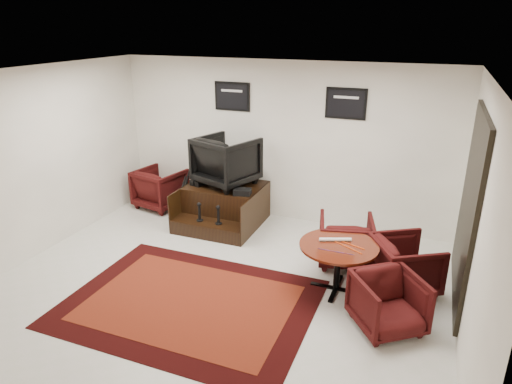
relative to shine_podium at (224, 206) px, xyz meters
The scene contains 16 objects.
ground 2.07m from the shine_podium, 66.35° to the right, with size 6.00×6.00×0.00m, color silver.
room_shell 2.60m from the shine_podium, 54.98° to the right, with size 6.02×5.02×2.81m.
area_rug 2.55m from the shine_podium, 74.87° to the right, with size 3.11×2.33×0.01m.
shine_podium is the anchor object (origin of this frame).
shine_chair 0.85m from the shine_podium, 90.00° to the left, with size 0.92×0.86×0.95m, color black.
shoes_pair 0.61m from the shine_podium, behind, with size 0.27×0.30×0.09m.
polish_kit 0.67m from the shine_podium, 27.67° to the right, with size 0.28×0.19×0.10m, color black.
umbrella_black 0.80m from the shine_podium, 163.78° to the right, with size 0.33×0.13×0.90m, color black, non-canonical shape.
umbrella_hooked 0.82m from the shine_podium, behind, with size 0.35×0.13×0.93m, color black, non-canonical shape.
armchair_side 1.48m from the shine_podium, behind, with size 0.81×0.76×0.83m, color black.
meeting_table 2.75m from the shine_podium, 31.63° to the right, with size 1.03×1.03×0.67m.
table_chair_back 2.38m from the shine_podium, 15.94° to the right, with size 0.77×0.72×0.79m, color black.
table_chair_window 3.34m from the shine_podium, 18.86° to the right, with size 0.77×0.72×0.80m, color black.
table_chair_corner 3.67m from the shine_podium, 33.62° to the right, with size 0.72×0.67×0.74m, color black.
paper_roll 2.67m from the shine_podium, 30.93° to the right, with size 0.05×0.05×0.42m, color silver.
table_clutter 2.87m from the shine_podium, 31.46° to the right, with size 0.56×0.36×0.01m.
Camera 1 is at (2.45, -4.87, 3.39)m, focal length 32.00 mm.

